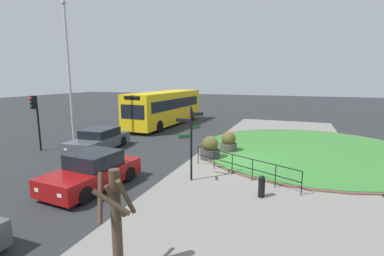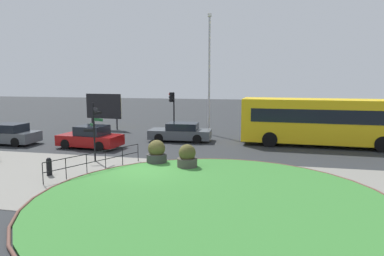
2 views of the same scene
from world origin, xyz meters
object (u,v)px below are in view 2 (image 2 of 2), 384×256
at_px(signpost_directional, 94,127).
at_px(lamppost_tall, 209,72).
at_px(traffic_light_near, 172,103).
at_px(car_far_lane, 91,138).
at_px(billboard_left, 104,107).
at_px(bollard_foreground, 49,166).
at_px(car_near_lane, 9,135).
at_px(planter_kerbside, 157,153).
at_px(planter_near_signpost, 187,158).
at_px(bus_yellow, 323,121).
at_px(car_trailing, 181,132).

distance_m(signpost_directional, lamppost_tall, 11.92).
bearing_deg(traffic_light_near, car_far_lane, 64.62).
relative_size(car_far_lane, billboard_left, 1.21).
relative_size(signpost_directional, bollard_foreground, 3.78).
xyz_separation_m(car_near_lane, traffic_light_near, (9.73, 7.07, 1.82)).
relative_size(lamppost_tall, planter_kerbside, 7.33).
xyz_separation_m(car_far_lane, lamppost_tall, (6.58, 7.15, 4.36)).
relative_size(car_near_lane, planter_near_signpost, 3.29).
xyz_separation_m(car_near_lane, car_far_lane, (6.18, 0.03, 0.00)).
height_order(car_near_lane, planter_kerbside, car_near_lane).
xyz_separation_m(bus_yellow, planter_near_signpost, (-7.45, -7.80, -1.13)).
xyz_separation_m(signpost_directional, traffic_light_near, (1.40, 10.50, 0.59)).
height_order(signpost_directional, bollard_foreground, signpost_directional).
xyz_separation_m(car_far_lane, billboard_left, (-3.03, 8.06, 1.34)).
xyz_separation_m(signpost_directional, billboard_left, (-5.17, 11.52, 0.12)).
height_order(car_trailing, billboard_left, billboard_left).
bearing_deg(car_trailing, signpost_directional, 64.10).
distance_m(billboard_left, planter_kerbside, 14.31).
bearing_deg(lamppost_tall, bollard_foreground, -110.63).
xyz_separation_m(car_trailing, traffic_light_near, (-1.55, 3.27, 1.85)).
distance_m(car_far_lane, lamppost_tall, 10.65).
bearing_deg(bollard_foreground, car_far_lane, 102.20).
relative_size(bollard_foreground, planter_near_signpost, 0.69).
xyz_separation_m(car_far_lane, planter_near_signpost, (7.41, -3.87, -0.10)).
bearing_deg(planter_near_signpost, bollard_foreground, -155.90).
distance_m(car_trailing, billboard_left, 9.29).
xyz_separation_m(bus_yellow, billboard_left, (-17.88, 4.13, 0.31)).
bearing_deg(bus_yellow, planter_kerbside, 40.14).
bearing_deg(bus_yellow, lamppost_tall, -19.04).
bearing_deg(planter_kerbside, planter_near_signpost, -18.25).
distance_m(car_far_lane, traffic_light_near, 8.09).
relative_size(car_far_lane, planter_near_signpost, 3.37).
bearing_deg(bollard_foreground, traffic_light_near, 81.09).
bearing_deg(car_near_lane, traffic_light_near, -143.98).
relative_size(car_near_lane, planter_kerbside, 3.17).
bearing_deg(planter_near_signpost, billboard_left, 131.17).
xyz_separation_m(bollard_foreground, planter_near_signpost, (5.99, 2.68, 0.12)).
distance_m(car_trailing, traffic_light_near, 4.07).
distance_m(planter_near_signpost, planter_kerbside, 1.90).
relative_size(signpost_directional, car_far_lane, 0.78).
bearing_deg(planter_kerbside, bollard_foreground, -141.93).
xyz_separation_m(car_near_lane, planter_near_signpost, (13.59, -3.84, -0.10)).
xyz_separation_m(car_far_lane, planter_kerbside, (5.60, -3.27, -0.08)).
relative_size(car_far_lane, traffic_light_near, 1.24).
relative_size(signpost_directional, car_near_lane, 0.79).
bearing_deg(car_far_lane, signpost_directional, 126.57).
bearing_deg(bollard_foreground, billboard_left, 106.91).
distance_m(bus_yellow, planter_kerbside, 11.78).
relative_size(signpost_directional, lamppost_tall, 0.34).
bearing_deg(car_far_lane, bus_yellow, -160.44).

